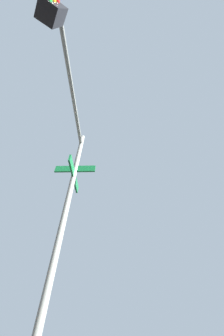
% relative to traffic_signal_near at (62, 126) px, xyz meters
% --- Properties ---
extents(traffic_signal_near, '(2.14, 3.14, 5.83)m').
position_rel_traffic_signal_near_xyz_m(traffic_signal_near, '(0.00, 0.00, 0.00)').
color(traffic_signal_near, slate).
rests_on(traffic_signal_near, ground_plane).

